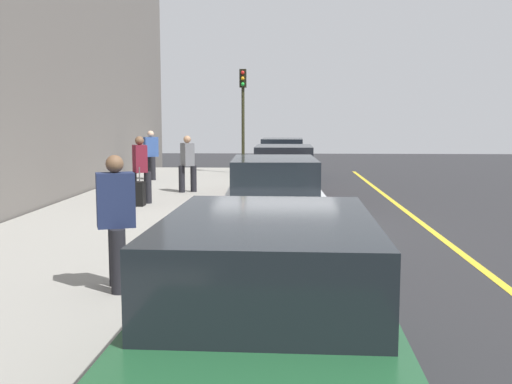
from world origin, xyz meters
The scene contains 13 objects.
ground_plane centered at (0.00, 0.00, 0.00)m, with size 56.00×56.00×0.00m, color #28282B.
sidewalk centered at (0.00, -3.30, 0.07)m, with size 28.00×4.60×0.15m, color gray.
lane_stripe_centre centered at (0.00, 3.20, 0.00)m, with size 28.00×0.14×0.01m, color gold.
parked_car_navy centered at (-11.51, 0.09, 0.76)m, with size 4.41×1.98×1.51m.
parked_car_maroon centered at (-4.77, 0.16, 0.76)m, with size 4.65×1.92×1.51m.
parked_car_white centered at (0.89, 0.00, 0.76)m, with size 4.82×2.02×1.51m.
parked_car_green centered at (8.04, 0.08, 0.76)m, with size 4.81×1.98×1.51m.
pedestrian_grey_coat centered at (-4.95, -2.64, 1.03)m, with size 0.52×0.50×1.65m.
pedestrian_blue_coat centered at (-8.57, -4.52, 1.07)m, with size 0.52×0.55×1.72m.
pedestrian_burgundy_coat centered at (-2.45, -3.43, 1.05)m, with size 0.54×0.52×1.70m.
pedestrian_navy_coat centered at (5.22, -1.87, 1.05)m, with size 0.53×0.52×1.68m.
traffic_light_pole centered at (-11.25, -1.46, 2.91)m, with size 0.35×0.26×4.05m.
rolling_suitcase centered at (-2.06, -3.35, 0.45)m, with size 0.34×0.22×0.96m.
Camera 1 is at (12.47, 0.20, 2.26)m, focal length 42.37 mm.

